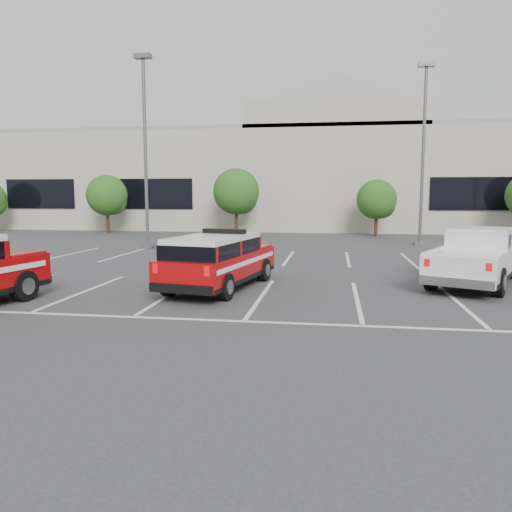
{
  "coord_description": "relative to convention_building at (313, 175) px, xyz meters",
  "views": [
    {
      "loc": [
        1.99,
        -13.94,
        2.91
      ],
      "look_at": [
        -0.32,
        1.06,
        1.05
      ],
      "focal_mm": 35.0,
      "sensor_mm": 36.0,
      "label": 1
    }
  ],
  "objects": [
    {
      "name": "tree_mid_right",
      "position": [
        4.91,
        -9.82,
        -2.22
      ],
      "size": [
        2.77,
        2.77,
        3.99
      ],
      "color": "#3F2B19",
      "rests_on": "ground"
    },
    {
      "name": "convention_building",
      "position": [
        0.0,
        0.0,
        0.0
      ],
      "size": [
        60.0,
        16.99,
        13.2
      ],
      "color": "#B4AA98",
      "rests_on": "ground"
    },
    {
      "name": "ground",
      "position": [
        -0.18,
        -31.86,
        -4.72
      ],
      "size": [
        120.0,
        120.0,
        0.0
      ],
      "primitive_type": "plane",
      "color": "#313134",
      "rests_on": "ground"
    },
    {
      "name": "light_pole_mid",
      "position": [
        6.82,
        -15.86,
        0.47
      ],
      "size": [
        0.9,
        0.6,
        10.24
      ],
      "color": "#59595E",
      "rests_on": "ground"
    },
    {
      "name": "fire_chief_suv",
      "position": [
        -1.67,
        -30.8,
        -3.97
      ],
      "size": [
        2.84,
        5.5,
        1.84
      ],
      "rotation": [
        0.0,
        0.0,
        -0.19
      ],
      "color": "#980709",
      "rests_on": "ground"
    },
    {
      "name": "white_pickup",
      "position": [
        6.53,
        -28.67,
        -3.99
      ],
      "size": [
        4.37,
        6.24,
        1.82
      ],
      "rotation": [
        0.0,
        0.0,
        -0.44
      ],
      "color": "silver",
      "rests_on": "ground"
    },
    {
      "name": "tree_left",
      "position": [
        -15.09,
        -9.82,
        -1.95
      ],
      "size": [
        3.07,
        3.07,
        4.42
      ],
      "color": "#3F2B19",
      "rests_on": "ground"
    },
    {
      "name": "stall_markings",
      "position": [
        -0.18,
        -27.36,
        -4.71
      ],
      "size": [
        23.0,
        15.0,
        0.01
      ],
      "primitive_type": "cube",
      "color": "silver",
      "rests_on": "ground"
    },
    {
      "name": "light_pole_left",
      "position": [
        -8.18,
        -19.86,
        0.47
      ],
      "size": [
        0.9,
        0.6,
        10.24
      ],
      "color": "#59595E",
      "rests_on": "ground"
    },
    {
      "name": "tree_mid_left",
      "position": [
        -5.09,
        -9.82,
        -1.68
      ],
      "size": [
        3.37,
        3.37,
        4.85
      ],
      "color": "#3F2B19",
      "rests_on": "ground"
    }
  ]
}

